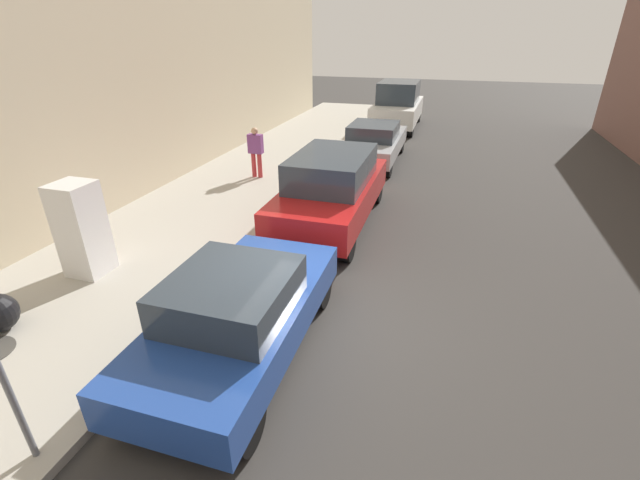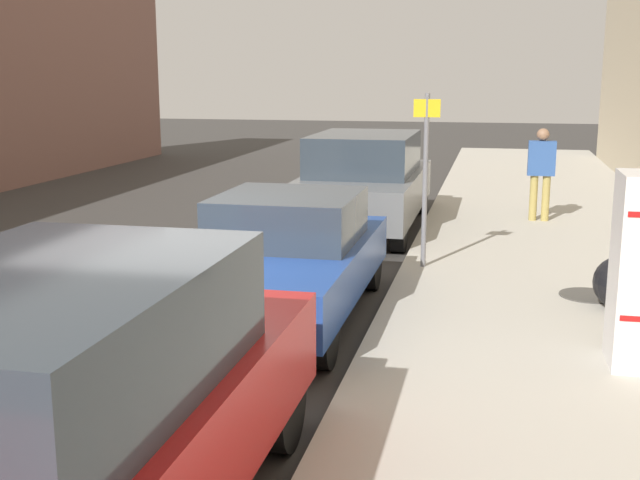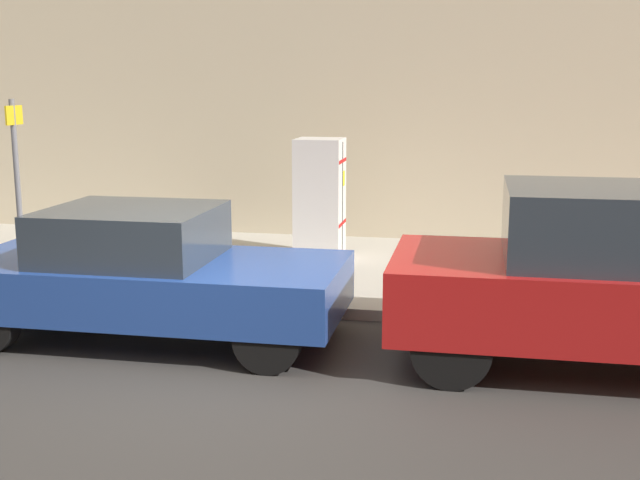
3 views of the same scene
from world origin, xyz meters
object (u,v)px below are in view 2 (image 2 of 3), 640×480
parked_suv_gray (365,180)px  parked_suv_red (50,423)px  street_sign_post (425,171)px  trash_bag (620,283)px  parked_hatchback_blue (286,256)px  pedestrian_walking_far (541,168)px

parked_suv_gray → parked_suv_red: size_ratio=1.02×
street_sign_post → trash_bag: street_sign_post is taller
street_sign_post → trash_bag: bearing=146.5°
street_sign_post → parked_hatchback_blue: bearing=59.1°
pedestrian_walking_far → parked_hatchback_blue: bearing=-56.7°
trash_bag → parked_hatchback_blue: size_ratio=0.15×
parked_suv_red → street_sign_post: bearing=-100.7°
street_sign_post → parked_suv_gray: bearing=-67.3°
street_sign_post → pedestrian_walking_far: 4.43m
pedestrian_walking_far → parked_hatchback_blue: size_ratio=0.41×
pedestrian_walking_far → parked_hatchback_blue: pedestrian_walking_far is taller
street_sign_post → pedestrian_walking_far: size_ratio=1.42×
pedestrian_walking_far → parked_suv_gray: (3.13, 0.76, -0.22)m
street_sign_post → trash_bag: 3.05m
parked_hatchback_blue → trash_bag: bearing=-169.2°
parked_suv_gray → parked_suv_red: parked_suv_red is taller
pedestrian_walking_far → parked_suv_gray: bearing=-106.8°
street_sign_post → pedestrian_walking_far: bearing=-113.3°
parked_hatchback_blue → parked_suv_red: 5.03m
trash_bag → parked_suv_red: parked_suv_red is taller
street_sign_post → parked_suv_red: 7.47m
street_sign_post → parked_hatchback_blue: (1.38, 2.30, -0.76)m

